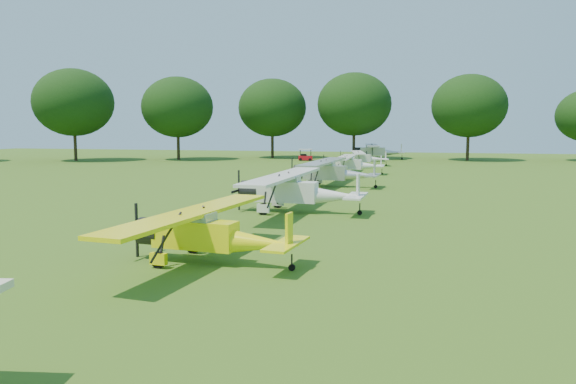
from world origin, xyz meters
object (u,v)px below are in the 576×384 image
aircraft_2 (207,230)px  golf_cart (305,157)px  aircraft_4 (331,170)px  aircraft_5 (351,163)px  aircraft_6 (362,157)px  aircraft_7 (376,150)px  aircraft_3 (295,189)px

aircraft_2 → golf_cart: 60.50m
aircraft_4 → aircraft_2: bearing=-87.6°
aircraft_4 → golf_cart: size_ratio=5.56×
aircraft_5 → aircraft_6: aircraft_5 is taller
aircraft_4 → aircraft_7: size_ratio=0.96×
aircraft_4 → aircraft_6: bearing=93.2°
aircraft_3 → golf_cart: aircraft_3 is taller
aircraft_4 → aircraft_7: 38.85m
aircraft_2 → aircraft_5: (0.56, 38.92, -0.03)m
aircraft_2 → golf_cart: bearing=104.6°
aircraft_2 → aircraft_7: 65.19m
aircraft_7 → aircraft_6: bearing=-99.9°
aircraft_2 → aircraft_4: aircraft_4 is taller
aircraft_7 → golf_cart: 11.04m
aircraft_7 → aircraft_4: bearing=-98.1°
aircraft_3 → golf_cart: 48.38m
aircraft_5 → aircraft_7: size_ratio=0.83×
aircraft_5 → aircraft_2: bearing=-91.3°
aircraft_4 → aircraft_7: bearing=92.2°
aircraft_3 → aircraft_4: aircraft_3 is taller
aircraft_4 → aircraft_5: bearing=92.6°
aircraft_2 → golf_cart: (-8.49, 59.89, -0.63)m
aircraft_3 → aircraft_7: bearing=91.7°
aircraft_2 → aircraft_3: size_ratio=0.87×
aircraft_3 → aircraft_7: (0.67, 52.82, 0.01)m
aircraft_6 → aircraft_7: size_ratio=0.79×
aircraft_3 → golf_cart: size_ratio=5.70×
aircraft_4 → aircraft_5: size_ratio=1.16×
aircraft_3 → aircraft_6: bearing=92.5°
aircraft_5 → aircraft_6: (-0.09, 12.42, -0.06)m
aircraft_5 → aircraft_7: 26.27m
aircraft_3 → golf_cart: (-8.99, 47.53, -0.82)m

